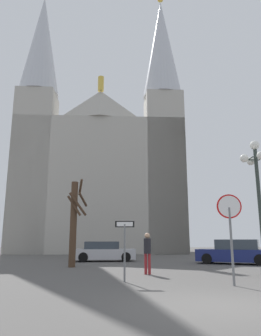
# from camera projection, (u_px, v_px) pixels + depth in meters

# --- Properties ---
(ground_plane) EXTENTS (120.00, 120.00, 0.00)m
(ground_plane) POSITION_uv_depth(u_px,v_px,m) (231.00, 307.00, 7.12)
(ground_plane) COLOR #514F4C
(cathedral) EXTENTS (19.70, 13.74, 32.79)m
(cathedral) POSITION_uv_depth(u_px,v_px,m) (101.00, 171.00, 40.34)
(cathedral) COLOR #ADA89E
(cathedral) RESTS_ON ground
(stop_sign) EXTENTS (0.80, 0.23, 2.96)m
(stop_sign) POSITION_uv_depth(u_px,v_px,m) (230.00, 220.00, 10.79)
(stop_sign) COLOR slate
(stop_sign) RESTS_ON ground
(one_way_arrow_sign) EXTENTS (0.70, 0.09, 2.12)m
(one_way_arrow_sign) POSITION_uv_depth(u_px,v_px,m) (125.00, 242.00, 11.62)
(one_way_arrow_sign) COLOR slate
(one_way_arrow_sign) RESTS_ON ground
(street_lamp) EXTENTS (1.42, 1.42, 5.82)m
(street_lamp) POSITION_uv_depth(u_px,v_px,m) (258.00, 181.00, 14.14)
(street_lamp) COLOR #2D3833
(street_lamp) RESTS_ON ground
(bare_tree) EXTENTS (1.13, 1.24, 4.84)m
(bare_tree) POSITION_uv_depth(u_px,v_px,m) (74.00, 221.00, 17.97)
(bare_tree) COLOR #473323
(bare_tree) RESTS_ON ground
(parked_car_near_silver) EXTENTS (4.32, 1.99, 1.34)m
(parked_car_near_silver) POSITION_uv_depth(u_px,v_px,m) (104.00, 252.00, 22.49)
(parked_car_near_silver) COLOR #B7B7BC
(parked_car_near_silver) RESTS_ON ground
(parked_car_far_navy) EXTENTS (4.78, 3.66, 1.47)m
(parked_car_far_navy) POSITION_uv_depth(u_px,v_px,m) (235.00, 252.00, 19.98)
(parked_car_far_navy) COLOR navy
(parked_car_far_navy) RESTS_ON ground
(pedestrian_standing) EXTENTS (0.32, 0.32, 1.75)m
(pedestrian_standing) POSITION_uv_depth(u_px,v_px,m) (147.00, 249.00, 14.02)
(pedestrian_standing) COLOR maroon
(pedestrian_standing) RESTS_ON ground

